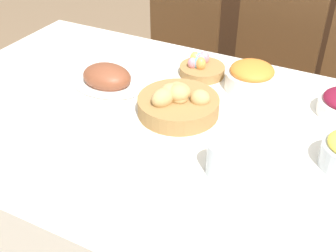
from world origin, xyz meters
The scene contains 14 objects.
dining_table centered at (0.00, 0.00, 0.38)m, with size 1.86×1.06×0.76m.
chair_far_left centered at (-0.48, 0.86, 0.49)m, with size 0.45×0.45×0.92m.
chair_far_center centered at (0.03, 0.86, 0.49)m, with size 0.46×0.46×0.92m.
sideboard centered at (0.04, 1.58, 0.47)m, with size 1.20×0.44×0.94m.
bread_basket centered at (-0.05, 0.05, 0.81)m, with size 0.26×0.26×0.11m.
egg_basket centered at (-0.09, 0.33, 0.79)m, with size 0.17×0.17×0.08m.
ham_platter centered at (-0.36, 0.10, 0.79)m, with size 0.28×0.20×0.09m.
carrot_bowl centered at (0.11, 0.31, 0.81)m, with size 0.18×0.18×0.10m.
dinner_plate centered at (-0.07, -0.34, 0.77)m, with size 0.27×0.27×0.01m.
fork centered at (-0.23, -0.34, 0.77)m, with size 0.02×0.18×0.00m.
knife centered at (0.09, -0.34, 0.77)m, with size 0.02×0.18×0.00m.
spoon centered at (0.12, -0.34, 0.77)m, with size 0.02×0.18×0.00m.
drinking_cup centered at (0.18, -0.16, 0.81)m, with size 0.08×0.08×0.10m.
butter_dish centered at (-0.34, -0.13, 0.78)m, with size 0.10×0.06×0.03m.
Camera 1 is at (0.44, -0.99, 1.52)m, focal length 45.00 mm.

